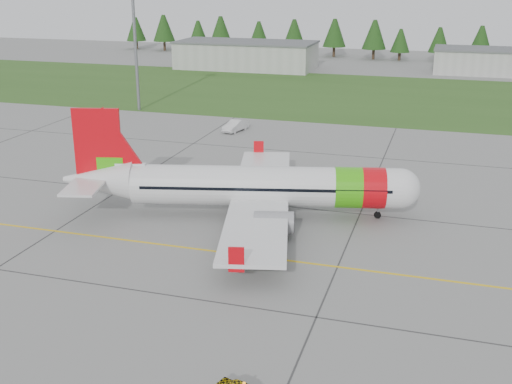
% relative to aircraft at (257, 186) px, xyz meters
% --- Properties ---
extents(ground, '(320.00, 320.00, 0.00)m').
position_rel_aircraft_xyz_m(ground, '(-0.83, -16.79, -2.88)').
color(ground, gray).
rests_on(ground, ground).
extents(aircraft, '(32.50, 30.53, 9.99)m').
position_rel_aircraft_xyz_m(aircraft, '(0.00, 0.00, 0.00)').
color(aircraft, silver).
rests_on(aircraft, ground).
extents(follow_me_car, '(1.47, 1.60, 3.28)m').
position_rel_aircraft_xyz_m(follow_me_car, '(7.38, -26.68, -1.24)').
color(follow_me_car, '#D6B80B').
rests_on(follow_me_car, ground).
extents(service_van, '(2.02, 1.95, 4.85)m').
position_rel_aircraft_xyz_m(service_van, '(-12.76, 31.57, -0.45)').
color(service_van, silver).
rests_on(service_van, ground).
extents(grass_strip, '(320.00, 50.00, 0.03)m').
position_rel_aircraft_xyz_m(grass_strip, '(-0.83, 65.21, -2.87)').
color(grass_strip, '#30561E').
rests_on(grass_strip, ground).
extents(taxi_guideline, '(120.00, 0.25, 0.02)m').
position_rel_aircraft_xyz_m(taxi_guideline, '(-0.83, -8.79, -2.87)').
color(taxi_guideline, gold).
rests_on(taxi_guideline, ground).
extents(hangar_west, '(32.00, 14.00, 6.00)m').
position_rel_aircraft_xyz_m(hangar_west, '(-30.83, 93.21, 0.12)').
color(hangar_west, '#A8A8A3').
rests_on(hangar_west, ground).
extents(hangar_east, '(24.00, 12.00, 5.20)m').
position_rel_aircraft_xyz_m(hangar_east, '(24.17, 101.21, -0.28)').
color(hangar_east, '#A8A8A3').
rests_on(hangar_east, ground).
extents(floodlight_mast, '(0.50, 0.50, 20.00)m').
position_rel_aircraft_xyz_m(floodlight_mast, '(-32.83, 41.21, 7.12)').
color(floodlight_mast, slate).
rests_on(floodlight_mast, ground).
extents(treeline, '(160.00, 8.00, 10.00)m').
position_rel_aircraft_xyz_m(treeline, '(-0.83, 121.21, 2.12)').
color(treeline, '#1C3F14').
rests_on(treeline, ground).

